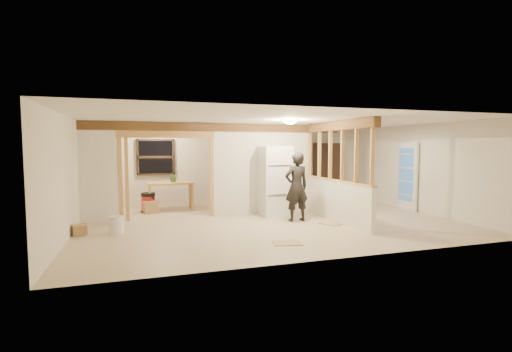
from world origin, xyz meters
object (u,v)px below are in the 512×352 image
object	(u,v)px
woman	(296,187)
work_table	(171,196)
refrigerator	(275,181)
shop_vac	(148,202)
bookshelf	(328,171)

from	to	relation	value
woman	work_table	xyz separation A→B (m)	(-2.86, 2.62, -0.45)
woman	refrigerator	bearing A→B (deg)	-80.70
refrigerator	work_table	bearing A→B (deg)	147.03
refrigerator	woman	bearing A→B (deg)	-76.02
refrigerator	work_table	distance (m)	3.19
woman	work_table	world-z (taller)	woman
work_table	woman	bearing A→B (deg)	-43.66
woman	work_table	size ratio (longest dim) A/B	1.33
work_table	shop_vac	world-z (taller)	work_table
woman	shop_vac	size ratio (longest dim) A/B	3.08
work_table	bookshelf	xyz separation A→B (m)	(5.47, 0.54, 0.58)
woman	bookshelf	world-z (taller)	bookshelf
refrigerator	work_table	world-z (taller)	refrigerator
woman	work_table	bearing A→B (deg)	-47.16
refrigerator	shop_vac	xyz separation A→B (m)	(-3.28, 1.57, -0.66)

